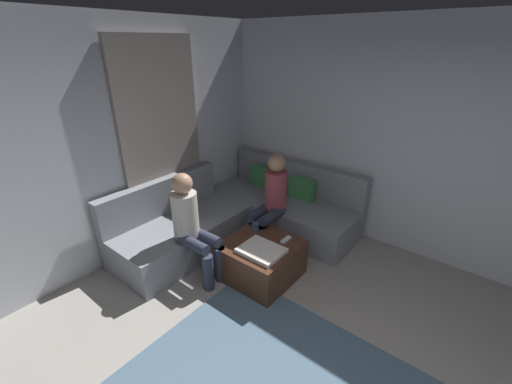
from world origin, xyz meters
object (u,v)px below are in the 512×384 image
(coffee_mug, at_px, (255,227))
(person_on_couch_back, at_px, (271,198))
(sectional_couch, at_px, (241,215))
(game_remote, at_px, (286,240))
(ottoman, at_px, (261,259))
(person_on_couch_side, at_px, (192,223))

(coffee_mug, distance_m, person_on_couch_back, 0.46)
(sectional_couch, distance_m, game_remote, 0.99)
(game_remote, bearing_deg, ottoman, -129.29)
(person_on_couch_side, bearing_deg, ottoman, 125.95)
(person_on_couch_back, distance_m, person_on_couch_side, 1.06)
(sectional_couch, distance_m, person_on_couch_side, 1.05)
(sectional_couch, distance_m, person_on_couch_back, 0.59)
(ottoman, xyz_separation_m, game_remote, (0.18, 0.22, 0.22))
(person_on_couch_back, bearing_deg, coffee_mug, 100.85)
(coffee_mug, xyz_separation_m, person_on_couch_back, (-0.08, 0.41, 0.19))
(sectional_couch, bearing_deg, ottoman, -35.52)
(ottoman, xyz_separation_m, person_on_couch_side, (-0.60, -0.43, 0.45))
(coffee_mug, height_order, game_remote, coffee_mug)
(game_remote, bearing_deg, coffee_mug, -174.29)
(ottoman, bearing_deg, coffee_mug, 140.71)
(ottoman, relative_size, coffee_mug, 8.00)
(game_remote, height_order, person_on_couch_back, person_on_couch_back)
(coffee_mug, xyz_separation_m, person_on_couch_side, (-0.38, -0.61, 0.19))
(coffee_mug, bearing_deg, sectional_couch, 146.17)
(coffee_mug, relative_size, game_remote, 0.63)
(coffee_mug, distance_m, person_on_couch_side, 0.75)
(sectional_couch, height_order, coffee_mug, sectional_couch)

